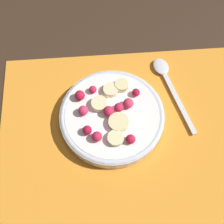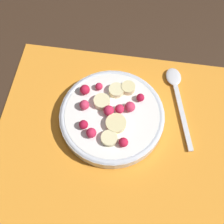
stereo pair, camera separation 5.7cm
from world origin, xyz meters
TOP-DOWN VIEW (x-y plane):
  - ground_plane at (0.00, 0.00)m, footprint 3.00×3.00m
  - placemat at (0.00, 0.00)m, footprint 0.47×0.37m
  - fruit_bowl at (-0.02, 0.03)m, footprint 0.20×0.20m
  - spoon at (0.09, 0.12)m, footprint 0.07×0.18m

SIDE VIEW (x-z plane):
  - ground_plane at x=0.00m, z-range 0.00..0.00m
  - placemat at x=0.00m, z-range 0.00..0.01m
  - spoon at x=0.09m, z-range 0.01..0.01m
  - fruit_bowl at x=-0.02m, z-range 0.00..0.04m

